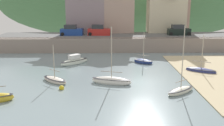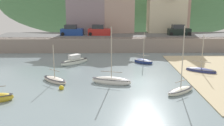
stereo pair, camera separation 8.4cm
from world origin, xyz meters
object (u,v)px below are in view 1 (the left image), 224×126
Objects in this scene: motorboat_with_cabin at (111,81)px; parked_car_end_of_row at (179,31)px; waterfront_building_left at (86,4)px; waterfront_building_right at (166,9)px; parked_car_by_wall at (99,31)px; waterfront_building_centre at (116,4)px; rowboat_small_beached at (181,90)px; sailboat_far_left at (74,61)px; sailboat_white_hull at (143,61)px; dinghy_open_wooden at (201,70)px; parked_car_near_slipway at (72,31)px; mooring_buoy at (62,88)px; sailboat_tall_mast at (55,80)px.

motorboat_with_cabin is 1.52× the size of parked_car_end_of_row.
waterfront_building_right is (16.01, 0.00, -1.00)m from waterfront_building_left.
motorboat_with_cabin is at bearing -81.32° from parked_car_by_wall.
rowboat_small_beached is at bearing -79.59° from waterfront_building_centre.
sailboat_far_left is 16.69m from rowboat_small_beached.
waterfront_building_left is at bearing -180.00° from waterfront_building_centre.
waterfront_building_centre is at bearing 25.90° from sailboat_far_left.
waterfront_building_right is 19.11m from sailboat_white_hull.
dinghy_open_wooden is 1.15× the size of parked_car_near_slipway.
sailboat_white_hull reaches higher than parked_car_end_of_row.
waterfront_building_centre reaches higher than parked_car_end_of_row.
parked_car_near_slipway is at bearing 123.82° from motorboat_with_cabin.
waterfront_building_centre reaches higher than waterfront_building_left.
motorboat_with_cabin reaches higher than sailboat_white_hull.
waterfront_building_right is 17.66× the size of mooring_buoy.
parked_car_near_slipway is 5.02m from parked_car_by_wall.
sailboat_white_hull is 17.07m from parked_car_near_slipway.
parked_car_by_wall is at bearing 71.68° from rowboat_small_beached.
waterfront_building_left is 2.57× the size of sailboat_tall_mast.
sailboat_tall_mast is 28.21m from parked_car_end_of_row.
rowboat_small_beached is at bearing 26.24° from sailboat_tall_mast.
waterfront_building_left is 27.84m from dinghy_open_wooden.
mooring_buoy is (-16.42, -27.56, -6.84)m from waterfront_building_right.
waterfront_building_right is at bearing 2.55° from sailboat_far_left.
rowboat_small_beached is 7.28m from motorboat_with_cabin.
waterfront_building_centre is at bearing 156.90° from parked_car_end_of_row.
parked_car_end_of_row is at bearing 37.86° from rowboat_small_beached.
parked_car_by_wall is (-13.32, -4.50, -3.79)m from waterfront_building_right.
waterfront_building_left reaches higher than sailboat_white_hull.
dinghy_open_wooden is at bearing -39.64° from parked_car_near_slipway.
sailboat_far_left is 10.66m from mooring_buoy.
sailboat_tall_mast is at bearing 114.85° from mooring_buoy.
motorboat_with_cabin reaches higher than mooring_buoy.
parked_car_end_of_row is at bearing 52.16° from mooring_buoy.
dinghy_open_wooden reaches higher than mooring_buoy.
waterfront_building_centre reaches higher than sailboat_far_left.
waterfront_building_centre is 1.75× the size of motorboat_with_cabin.
waterfront_building_left is 16.04m from waterfront_building_right.
mooring_buoy is at bearing 136.14° from rowboat_small_beached.
waterfront_building_right is at bearing 106.64° from parked_car_end_of_row.
parked_car_by_wall is (-3.33, -4.50, -4.82)m from waterfront_building_centre.
waterfront_building_left is 7.10m from parked_car_by_wall.
parked_car_by_wall is 1.01× the size of parked_car_end_of_row.
parked_car_by_wall reaches higher than sailboat_tall_mast.
waterfront_building_centre is at bearing 102.66° from motorboat_with_cabin.
dinghy_open_wooden is at bearing -1.26° from sailboat_white_hull.
waterfront_building_centre reaches higher than rowboat_small_beached.
parked_car_end_of_row is (19.83, 0.00, 0.00)m from parked_car_near_slipway.
rowboat_small_beached is 12.99× the size of mooring_buoy.
sailboat_far_left is at bearing 96.70° from rowboat_small_beached.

